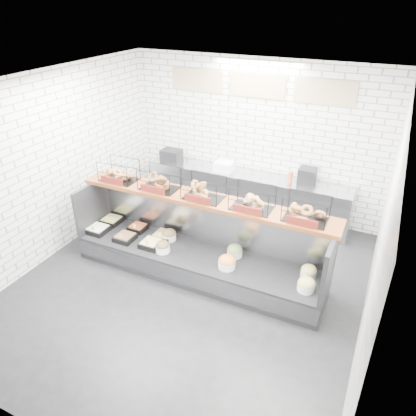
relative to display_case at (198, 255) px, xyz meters
The scene contains 5 objects.
ground 0.47m from the display_case, 87.77° to the right, with size 5.50×5.50×0.00m, color black.
room_shell 1.75m from the display_case, 87.01° to the left, with size 5.02×5.51×3.01m.
display_case is the anchor object (origin of this frame).
bagel_shelf 1.07m from the display_case, 86.17° to the left, with size 4.10×0.50×0.40m.
prep_counter 2.09m from the display_case, 89.92° to the left, with size 4.00×0.60×1.20m.
Camera 1 is at (2.38, -4.35, 4.02)m, focal length 35.00 mm.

